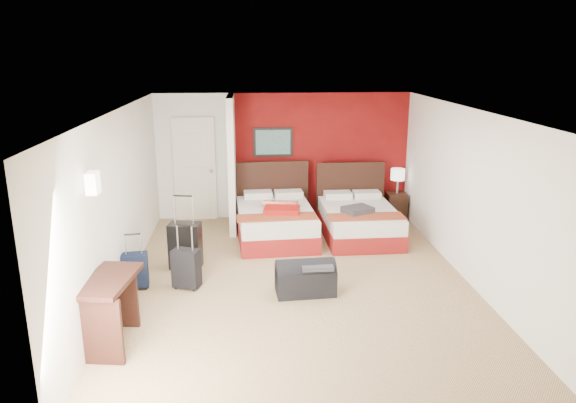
{
  "coord_description": "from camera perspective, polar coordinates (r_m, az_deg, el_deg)",
  "views": [
    {
      "loc": [
        -0.68,
        -7.33,
        3.29
      ],
      "look_at": [
        -0.08,
        0.8,
        1.0
      ],
      "focal_mm": 33.66,
      "sensor_mm": 36.0,
      "label": 1
    }
  ],
  "objects": [
    {
      "name": "jacket_draped",
      "position": [
        7.48,
        3.05,
        -6.71
      ],
      "size": [
        0.43,
        0.36,
        0.06
      ],
      "primitive_type": "cube",
      "rotation": [
        0.0,
        0.0,
        0.01
      ],
      "color": "#343439",
      "rests_on": "duffel_bag"
    },
    {
      "name": "partition_wall",
      "position": [
        10.15,
        -5.95,
        4.01
      ],
      "size": [
        0.12,
        1.2,
        2.5
      ],
      "primitive_type": "cube",
      "color": "silver",
      "rests_on": "ground"
    },
    {
      "name": "red_accent_panel",
      "position": [
        10.85,
        3.45,
        4.82
      ],
      "size": [
        3.5,
        0.04,
        2.5
      ],
      "primitive_type": "cube",
      "color": "maroon",
      "rests_on": "ground"
    },
    {
      "name": "jacket_bundle",
      "position": [
        9.48,
        7.37,
        -0.9
      ],
      "size": [
        0.59,
        0.55,
        0.11
      ],
      "primitive_type": "cube",
      "rotation": [
        0.0,
        0.0,
        0.45
      ],
      "color": "#3B3A40",
      "rests_on": "bed_right"
    },
    {
      "name": "duffel_bag",
      "position": [
        7.6,
        1.85,
        -8.24
      ],
      "size": [
        0.84,
        0.49,
        0.41
      ],
      "primitive_type": "cube",
      "rotation": [
        0.0,
        0.0,
        0.07
      ],
      "color": "black",
      "rests_on": "ground"
    },
    {
      "name": "table_lamp",
      "position": [
        10.95,
        11.49,
        2.11
      ],
      "size": [
        0.32,
        0.32,
        0.5
      ],
      "primitive_type": "cylinder",
      "rotation": [
        0.0,
        0.0,
        0.16
      ],
      "color": "white",
      "rests_on": "nightstand"
    },
    {
      "name": "suitcase_navy",
      "position": [
        8.04,
        -15.82,
        -7.19
      ],
      "size": [
        0.38,
        0.26,
        0.49
      ],
      "primitive_type": "cube",
      "rotation": [
        0.0,
        0.0,
        0.13
      ],
      "color": "black",
      "rests_on": "ground"
    },
    {
      "name": "ground",
      "position": [
        8.06,
        1.01,
        -8.39
      ],
      "size": [
        6.5,
        6.5,
        0.0
      ],
      "primitive_type": "plane",
      "color": "tan",
      "rests_on": "ground"
    },
    {
      "name": "suitcase_charcoal",
      "position": [
        7.87,
        -10.68,
        -7.12
      ],
      "size": [
        0.43,
        0.34,
        0.55
      ],
      "primitive_type": "cube",
      "rotation": [
        0.0,
        0.0,
        -0.34
      ],
      "color": "black",
      "rests_on": "ground"
    },
    {
      "name": "bed_right",
      "position": [
        9.88,
        7.53,
        -2.23
      ],
      "size": [
        1.31,
        1.85,
        0.55
      ],
      "primitive_type": "cube",
      "rotation": [
        0.0,
        0.0,
        0.02
      ],
      "color": "white",
      "rests_on": "ground"
    },
    {
      "name": "red_suitcase_open",
      "position": [
        9.53,
        -0.72,
        -0.57
      ],
      "size": [
        0.75,
        0.93,
        0.1
      ],
      "primitive_type": "cube",
      "rotation": [
        0.0,
        0.0,
        -0.18
      ],
      "color": "#9E140D",
      "rests_on": "bed_left"
    },
    {
      "name": "nightstand",
      "position": [
        11.08,
        11.34,
        -0.48
      ],
      "size": [
        0.39,
        0.39,
        0.53
      ],
      "primitive_type": "cube",
      "rotation": [
        0.0,
        0.0,
        -0.02
      ],
      "color": "black",
      "rests_on": "ground"
    },
    {
      "name": "desk",
      "position": [
        6.61,
        -18.17,
        -10.96
      ],
      "size": [
        0.63,
        1.05,
        0.83
      ],
      "primitive_type": "cube",
      "rotation": [
        0.0,
        0.0,
        -0.14
      ],
      "color": "black",
      "rests_on": "ground"
    },
    {
      "name": "bed_left",
      "position": [
        9.72,
        -1.34,
        -2.33
      ],
      "size": [
        1.44,
        1.98,
        0.57
      ],
      "primitive_type": "cube",
      "rotation": [
        0.0,
        0.0,
        0.06
      ],
      "color": "white",
      "rests_on": "ground"
    },
    {
      "name": "room_walls",
      "position": [
        9.01,
        -8.71,
        2.46
      ],
      "size": [
        5.02,
        6.52,
        2.5
      ],
      "color": "white",
      "rests_on": "ground"
    },
    {
      "name": "suitcase_black",
      "position": [
        8.5,
        -10.77,
        -4.78
      ],
      "size": [
        0.52,
        0.37,
        0.71
      ],
      "primitive_type": "cube",
      "rotation": [
        0.0,
        0.0,
        -0.17
      ],
      "color": "black",
      "rests_on": "ground"
    },
    {
      "name": "entry_door",
      "position": [
        10.82,
        -9.81,
        3.37
      ],
      "size": [
        0.82,
        0.06,
        2.05
      ],
      "primitive_type": "cube",
      "color": "silver",
      "rests_on": "ground"
    }
  ]
}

